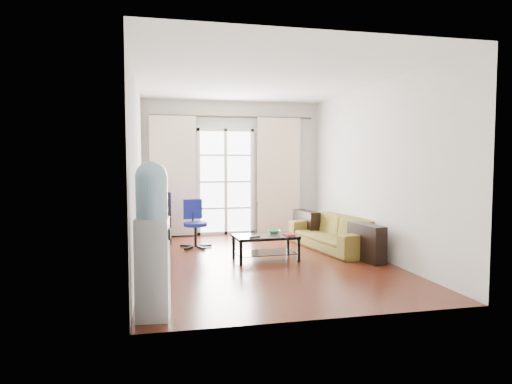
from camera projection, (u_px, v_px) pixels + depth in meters
floor at (262, 261)px, 6.87m from camera, size 5.20×5.20×0.00m
ceiling at (262, 79)px, 6.68m from camera, size 5.20×5.20×0.00m
wall_back at (232, 168)px, 9.31m from camera, size 3.60×0.02×2.70m
wall_front at (327, 178)px, 4.25m from camera, size 3.60×0.02×2.70m
wall_left at (137, 172)px, 6.38m from camera, size 0.02×5.20×2.70m
wall_right at (373, 170)px, 7.17m from camera, size 0.02×5.20×2.70m
french_door at (226, 182)px, 9.24m from camera, size 1.16×0.06×2.15m
curtain_rod at (233, 117)px, 9.14m from camera, size 3.30×0.04×0.04m
curtain_left at (173, 176)px, 8.94m from camera, size 0.90×0.07×2.35m
curtain_right at (279, 175)px, 9.41m from camera, size 0.90×0.07×2.35m
radiator at (271, 217)px, 9.46m from camera, size 0.64×0.12×0.64m
sofa at (333, 233)px, 7.75m from camera, size 2.15×1.32×0.56m
coffee_table at (266, 244)px, 6.88m from camera, size 0.97×0.59×0.38m
bowl at (274, 232)px, 7.05m from camera, size 0.28×0.28×0.05m
book at (285, 235)px, 6.83m from camera, size 0.23×0.26×0.02m
remote at (255, 237)px, 6.68m from camera, size 0.18×0.12×0.02m
tv_stand at (156, 229)px, 8.39m from camera, size 0.53×0.73×0.50m
crt_tv at (156, 204)px, 8.37m from camera, size 0.53×0.54×0.43m
task_chair at (195, 234)px, 7.88m from camera, size 0.64×0.64×0.83m
water_cooler at (152, 237)px, 4.30m from camera, size 0.35×0.34×1.50m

